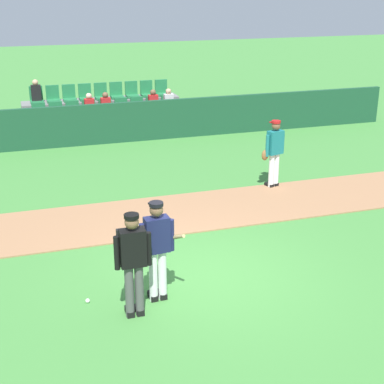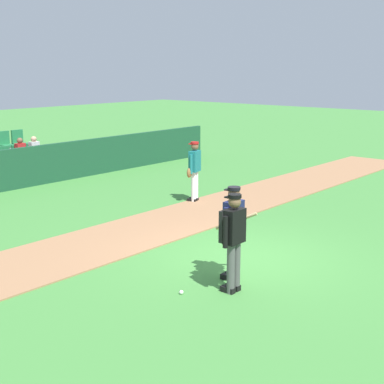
{
  "view_description": "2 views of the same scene",
  "coord_description": "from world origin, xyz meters",
  "px_view_note": "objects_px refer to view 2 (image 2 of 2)",
  "views": [
    {
      "loc": [
        -3.05,
        -8.82,
        5.09
      ],
      "look_at": [
        0.24,
        1.54,
        1.05
      ],
      "focal_mm": 53.97,
      "sensor_mm": 36.0,
      "label": 1
    },
    {
      "loc": [
        -9.02,
        -6.4,
        3.88
      ],
      "look_at": [
        0.01,
        1.32,
        1.22
      ],
      "focal_mm": 52.7,
      "sensor_mm": 36.0,
      "label": 2
    }
  ],
  "objects_px": {
    "batter_navy_jersey": "(233,229)",
    "baseball": "(181,292)",
    "umpire_home_plate": "(233,237)",
    "runner_teal_jersey": "(194,169)"
  },
  "relations": [
    {
      "from": "batter_navy_jersey",
      "to": "umpire_home_plate",
      "type": "bearing_deg",
      "value": -144.05
    },
    {
      "from": "umpire_home_plate",
      "to": "runner_teal_jersey",
      "type": "xyz_separation_m",
      "value": [
        4.68,
        4.85,
        -0.04
      ]
    },
    {
      "from": "batter_navy_jersey",
      "to": "baseball",
      "type": "bearing_deg",
      "value": 167.95
    },
    {
      "from": "umpire_home_plate",
      "to": "runner_teal_jersey",
      "type": "height_order",
      "value": "same"
    },
    {
      "from": "umpire_home_plate",
      "to": "runner_teal_jersey",
      "type": "relative_size",
      "value": 1.0
    },
    {
      "from": "batter_navy_jersey",
      "to": "baseball",
      "type": "xyz_separation_m",
      "value": [
        -1.16,
        0.25,
        -0.93
      ]
    },
    {
      "from": "batter_navy_jersey",
      "to": "runner_teal_jersey",
      "type": "xyz_separation_m",
      "value": [
        4.2,
        4.5,
        -0.01
      ]
    },
    {
      "from": "umpire_home_plate",
      "to": "runner_teal_jersey",
      "type": "bearing_deg",
      "value": 45.97
    },
    {
      "from": "umpire_home_plate",
      "to": "baseball",
      "type": "relative_size",
      "value": 23.78
    },
    {
      "from": "batter_navy_jersey",
      "to": "baseball",
      "type": "height_order",
      "value": "batter_navy_jersey"
    }
  ]
}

